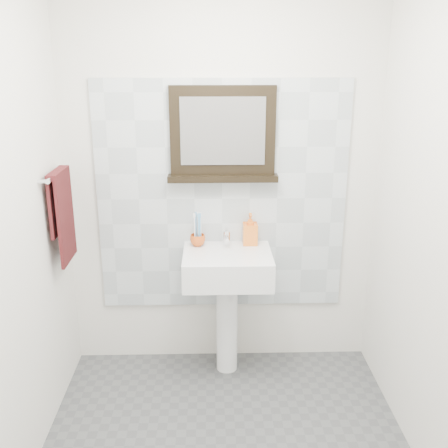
% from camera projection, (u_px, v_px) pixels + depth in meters
% --- Properties ---
extents(back_wall, '(2.00, 0.01, 2.50)m').
position_uv_depth(back_wall, '(222.00, 183.00, 3.35)').
color(back_wall, silver).
rests_on(back_wall, ground).
extents(front_wall, '(2.00, 0.01, 2.50)m').
position_uv_depth(front_wall, '(243.00, 395.00, 1.26)').
color(front_wall, silver).
rests_on(front_wall, ground).
extents(splashback, '(1.60, 0.02, 1.50)m').
position_uv_depth(splashback, '(222.00, 198.00, 3.37)').
color(splashback, silver).
rests_on(splashback, back_wall).
extents(pedestal_sink, '(0.55, 0.44, 0.96)m').
position_uv_depth(pedestal_sink, '(227.00, 279.00, 3.32)').
color(pedestal_sink, white).
rests_on(pedestal_sink, ground).
extents(toothbrush_cup, '(0.12, 0.12, 0.08)m').
position_uv_depth(toothbrush_cup, '(198.00, 240.00, 3.36)').
color(toothbrush_cup, '#D05118').
rests_on(toothbrush_cup, pedestal_sink).
extents(toothbrushes, '(0.05, 0.04, 0.21)m').
position_uv_depth(toothbrushes, '(198.00, 228.00, 3.33)').
color(toothbrushes, white).
rests_on(toothbrushes, toothbrush_cup).
extents(soap_dispenser, '(0.09, 0.10, 0.21)m').
position_uv_depth(soap_dispenser, '(250.00, 229.00, 3.37)').
color(soap_dispenser, '#F04C1C').
rests_on(soap_dispenser, pedestal_sink).
extents(framed_mirror, '(0.69, 0.11, 0.58)m').
position_uv_depth(framed_mirror, '(223.00, 136.00, 3.22)').
color(framed_mirror, black).
rests_on(framed_mirror, back_wall).
extents(towel_bar, '(0.07, 0.40, 0.03)m').
position_uv_depth(towel_bar, '(57.00, 174.00, 2.98)').
color(towel_bar, silver).
rests_on(towel_bar, left_wall).
extents(hand_towel, '(0.06, 0.30, 0.55)m').
position_uv_depth(hand_towel, '(62.00, 209.00, 3.05)').
color(hand_towel, '#360F10').
rests_on(hand_towel, towel_bar).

